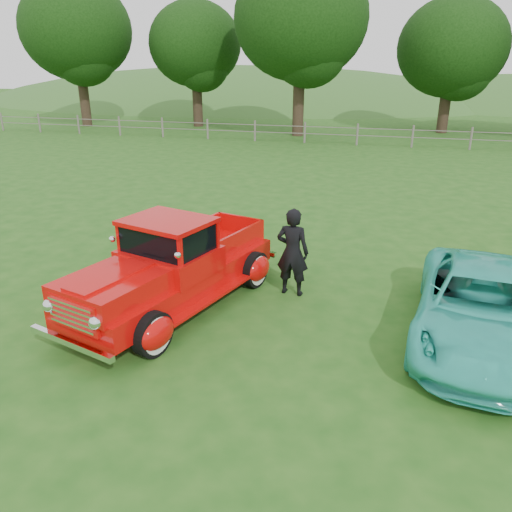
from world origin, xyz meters
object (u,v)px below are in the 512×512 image
(teal_sedan, at_px, (482,307))
(man, at_px, (292,252))
(tree_mid_west, at_px, (195,44))
(tree_near_east, at_px, (452,48))
(red_pickup, at_px, (173,268))
(tree_near_west, at_px, (301,19))
(tree_far_west, at_px, (76,30))

(teal_sedan, height_order, man, man)
(tree_mid_west, relative_size, tree_near_east, 1.02)
(red_pickup, distance_m, teal_sedan, 5.49)
(tree_near_west, relative_size, tree_near_east, 1.25)
(tree_mid_west, relative_size, teal_sedan, 1.86)
(red_pickup, xyz_separation_m, teal_sedan, (5.49, 0.18, -0.16))
(tree_far_west, bearing_deg, red_pickup, -54.01)
(tree_mid_west, bearing_deg, red_pickup, -69.23)
(tree_near_west, bearing_deg, tree_far_west, 176.42)
(tree_near_east, height_order, teal_sedan, tree_near_east)
(tree_mid_west, relative_size, tree_near_west, 0.81)
(tree_mid_west, xyz_separation_m, red_pickup, (10.33, -27.23, -4.75))
(tree_near_east, bearing_deg, tree_near_west, -156.04)
(tree_near_east, relative_size, red_pickup, 1.58)
(tree_far_west, distance_m, red_pickup, 31.70)
(red_pickup, distance_m, man, 2.37)
(tree_far_west, distance_m, tree_mid_west, 8.30)
(man, bearing_deg, tree_mid_west, -60.05)
(tree_near_east, xyz_separation_m, man, (-4.61, -27.06, -4.35))
(tree_far_west, xyz_separation_m, tree_near_west, (16.00, -1.00, 0.31))
(tree_mid_west, height_order, tree_near_west, tree_near_west)
(tree_far_west, relative_size, red_pickup, 1.88)
(tree_mid_west, xyz_separation_m, tree_near_west, (8.00, -3.00, 1.25))
(tree_far_west, height_order, red_pickup, tree_far_west)
(tree_near_west, height_order, red_pickup, tree_near_west)
(tree_mid_west, relative_size, red_pickup, 1.60)
(tree_near_west, bearing_deg, tree_near_east, 23.96)
(tree_near_east, xyz_separation_m, teal_sedan, (-1.19, -28.05, -4.62))
(tree_near_east, relative_size, man, 4.62)
(tree_mid_west, bearing_deg, tree_near_west, -20.56)
(teal_sedan, bearing_deg, tree_near_west, 114.40)
(tree_near_east, height_order, red_pickup, tree_near_east)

